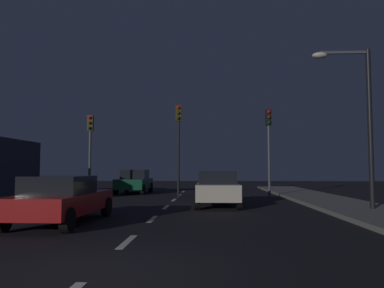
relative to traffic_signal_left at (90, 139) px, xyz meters
The scene contains 15 objects.
ground_plane 10.51m from the traffic_signal_left, 60.01° to the right, with size 80.00×80.00×0.00m, color black.
sidewalk_curb_right 15.53m from the traffic_signal_left, 34.69° to the right, with size 3.00×40.00×0.15m, color gray.
lane_stripe_second 14.35m from the traffic_signal_left, 69.07° to the right, with size 0.16×1.60×0.01m, color silver.
lane_stripe_third 11.01m from the traffic_signal_left, 61.64° to the right, with size 0.16×1.60×0.01m, color silver.
lane_stripe_fourth 8.09m from the traffic_signal_left, 47.50° to the right, with size 0.16×1.60×0.01m, color silver.
lane_stripe_fifth 6.20m from the traffic_signal_left, 18.25° to the right, with size 0.16×1.60×0.01m, color silver.
lane_stripe_sixth 6.36m from the traffic_signal_left, 23.35° to the left, with size 0.16×1.60×0.01m, color silver.
lane_stripe_seventh 8.44m from the traffic_signal_left, 50.03° to the left, with size 0.16×1.60×0.01m, color silver.
traffic_signal_left is the anchor object (origin of this frame).
traffic_signal_center 5.10m from the traffic_signal_left, ahead, with size 0.32×0.38×5.24m.
traffic_signal_right 10.19m from the traffic_signal_left, ahead, with size 0.32×0.38×4.96m.
car_stopped_ahead 8.96m from the traffic_signal_left, 33.58° to the right, with size 1.87×4.45×1.51m.
car_adjacent_lane 10.94m from the traffic_signal_left, 76.63° to the right, with size 1.94×4.57×1.39m.
car_oncoming_far 4.94m from the traffic_signal_left, 64.25° to the left, with size 2.00×4.12×1.56m.
street_lamp_right 14.31m from the traffic_signal_left, 29.88° to the right, with size 2.16×0.36×6.09m.
Camera 1 is at (1.77, -5.74, 1.58)m, focal length 35.47 mm.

